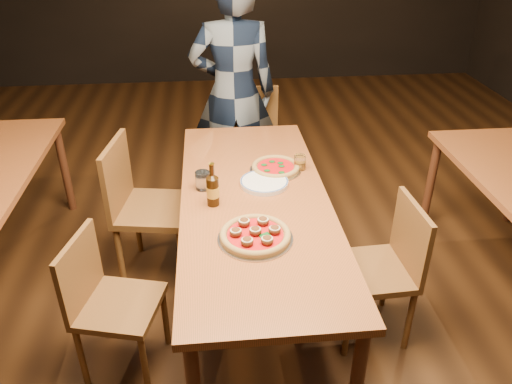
{
  "coord_description": "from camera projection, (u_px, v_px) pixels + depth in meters",
  "views": [
    {
      "loc": [
        -0.22,
        -2.3,
        2.13
      ],
      "look_at": [
        0.0,
        -0.05,
        0.82
      ],
      "focal_mm": 35.0,
      "sensor_mm": 36.0,
      "label": 1
    }
  ],
  "objects": [
    {
      "name": "water_glass",
      "position": [
        203.0,
        180.0,
        2.77
      ],
      "size": [
        0.08,
        0.08,
        0.1
      ],
      "primitive_type": "cylinder",
      "color": "white",
      "rests_on": "table_main"
    },
    {
      "name": "table_main",
      "position": [
        255.0,
        210.0,
        2.73
      ],
      "size": [
        0.8,
        2.0,
        0.75
      ],
      "color": "brown",
      "rests_on": "ground"
    },
    {
      "name": "chair_main_sw",
      "position": [
        154.0,
        208.0,
        3.12
      ],
      "size": [
        0.52,
        0.52,
        0.96
      ],
      "primitive_type": null,
      "rotation": [
        0.0,
        0.0,
        1.41
      ],
      "color": "brown",
      "rests_on": "ground"
    },
    {
      "name": "ground",
      "position": [
        255.0,
        303.0,
        3.07
      ],
      "size": [
        9.0,
        9.0,
        0.0
      ],
      "primitive_type": "plane",
      "color": "black"
    },
    {
      "name": "diner",
      "position": [
        233.0,
        93.0,
        3.75
      ],
      "size": [
        0.65,
        0.43,
        1.79
      ],
      "primitive_type": "imported",
      "rotation": [
        0.0,
        0.0,
        3.14
      ],
      "color": "black",
      "rests_on": "ground"
    },
    {
      "name": "plate_stack",
      "position": [
        264.0,
        183.0,
        2.82
      ],
      "size": [
        0.27,
        0.27,
        0.03
      ],
      "primitive_type": "cylinder",
      "color": "white",
      "rests_on": "table_main"
    },
    {
      "name": "pizza_meatball",
      "position": [
        255.0,
        235.0,
        2.36
      ],
      "size": [
        0.36,
        0.36,
        0.07
      ],
      "rotation": [
        0.0,
        0.0,
        -0.25
      ],
      "color": "#B7B7BF",
      "rests_on": "table_main"
    },
    {
      "name": "chair_end",
      "position": [
        253.0,
        146.0,
        3.96
      ],
      "size": [
        0.44,
        0.44,
        0.93
      ],
      "primitive_type": null,
      "rotation": [
        0.0,
        0.0,
        -0.02
      ],
      "color": "brown",
      "rests_on": "ground"
    },
    {
      "name": "chair_main_nw",
      "position": [
        120.0,
        305.0,
        2.47
      ],
      "size": [
        0.46,
        0.46,
        0.82
      ],
      "primitive_type": null,
      "rotation": [
        0.0,
        0.0,
        1.32
      ],
      "color": "brown",
      "rests_on": "ground"
    },
    {
      "name": "beer_bottle",
      "position": [
        213.0,
        190.0,
        2.6
      ],
      "size": [
        0.07,
        0.07,
        0.24
      ],
      "rotation": [
        0.0,
        0.0,
        -0.32
      ],
      "color": "black",
      "rests_on": "table_main"
    },
    {
      "name": "chair_main_e",
      "position": [
        373.0,
        270.0,
        2.68
      ],
      "size": [
        0.42,
        0.42,
        0.86
      ],
      "primitive_type": null,
      "rotation": [
        0.0,
        0.0,
        -1.52
      ],
      "color": "brown",
      "rests_on": "ground"
    },
    {
      "name": "amber_glass",
      "position": [
        300.0,
        162.0,
        2.98
      ],
      "size": [
        0.07,
        0.07,
        0.09
      ],
      "primitive_type": "cylinder",
      "color": "#9C5F11",
      "rests_on": "table_main"
    },
    {
      "name": "pizza_margherita",
      "position": [
        276.0,
        167.0,
        2.97
      ],
      "size": [
        0.31,
        0.31,
        0.04
      ],
      "rotation": [
        0.0,
        0.0,
        -0.27
      ],
      "color": "#B7B7BF",
      "rests_on": "table_main"
    }
  ]
}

